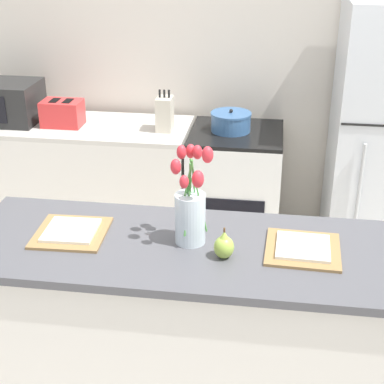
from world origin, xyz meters
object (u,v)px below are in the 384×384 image
object	(u,v)px
stove_range	(235,193)
knife_block	(165,114)
pear_figurine	(224,246)
toaster	(62,113)
flower_vase	(191,209)
plate_setting_right	(303,248)
cooking_pot	(231,122)
plate_setting_left	(71,232)
microwave	(3,102)

from	to	relation	value
stove_range	knife_block	world-z (taller)	knife_block
pear_figurine	stove_range	bearing A→B (deg)	92.41
stove_range	toaster	xyz separation A→B (m)	(-1.16, -0.04, 0.53)
flower_vase	plate_setting_right	size ratio (longest dim) A/B	1.39
pear_figurine	flower_vase	bearing A→B (deg)	144.83
cooking_pot	flower_vase	bearing A→B (deg)	-91.22
pear_figurine	plate_setting_right	bearing A→B (deg)	17.11
stove_range	knife_block	distance (m)	0.72
stove_range	plate_setting_right	world-z (taller)	plate_setting_right
plate_setting_left	stove_range	bearing A→B (deg)	69.94
pear_figurine	plate_setting_left	distance (m)	0.65
toaster	knife_block	world-z (taller)	knife_block
stove_range	flower_vase	bearing A→B (deg)	-92.71
toaster	microwave	distance (m)	0.43
plate_setting_right	knife_block	size ratio (longest dim) A/B	1.12
stove_range	toaster	distance (m)	1.27
plate_setting_left	cooking_pot	world-z (taller)	cooking_pot
plate_setting_right	stove_range	bearing A→B (deg)	103.40
toaster	microwave	size ratio (longest dim) A/B	0.58
toaster	knife_block	distance (m)	0.69
microwave	cooking_pot	bearing A→B (deg)	0.45
pear_figurine	plate_setting_right	xyz separation A→B (m)	(0.31, 0.09, -0.04)
stove_range	plate_setting_right	bearing A→B (deg)	-76.60
plate_setting_left	knife_block	bearing A→B (deg)	85.95
cooking_pot	knife_block	bearing A→B (deg)	-173.66
stove_range	plate_setting_left	xyz separation A→B (m)	(-0.58, -1.58, 0.52)
plate_setting_right	microwave	distance (m)	2.51
stove_range	cooking_pot	world-z (taller)	cooking_pot
flower_vase	microwave	world-z (taller)	flower_vase
flower_vase	cooking_pot	size ratio (longest dim) A/B	1.59
flower_vase	toaster	bearing A→B (deg)	125.27
knife_block	flower_vase	bearing A→B (deg)	-75.64
microwave	plate_setting_left	bearing A→B (deg)	-57.40
stove_range	microwave	bearing A→B (deg)	-179.98
cooking_pot	microwave	world-z (taller)	microwave
stove_range	cooking_pot	size ratio (longest dim) A/B	3.36
microwave	knife_block	world-z (taller)	same
toaster	stove_range	bearing A→B (deg)	1.82
plate_setting_left	toaster	bearing A→B (deg)	110.71
stove_range	flower_vase	size ratio (longest dim) A/B	2.11
pear_figurine	plate_setting_left	size ratio (longest dim) A/B	0.43
knife_block	plate_setting_right	bearing A→B (deg)	-61.34
flower_vase	plate_setting_left	distance (m)	0.52
stove_range	plate_setting_right	xyz separation A→B (m)	(0.38, -1.58, 0.52)
cooking_pot	knife_block	world-z (taller)	knife_block
plate_setting_right	cooking_pot	world-z (taller)	cooking_pot
flower_vase	cooking_pot	bearing A→B (deg)	88.78
cooking_pot	toaster	bearing A→B (deg)	-177.53
pear_figurine	knife_block	xyz separation A→B (m)	(-0.54, 1.63, -0.00)
pear_figurine	microwave	world-z (taller)	microwave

